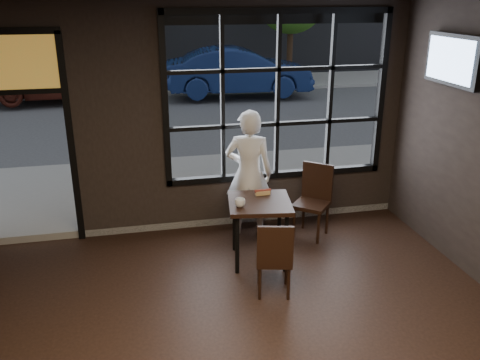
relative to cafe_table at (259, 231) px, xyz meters
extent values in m
cube|color=black|center=(0.52, 1.11, 1.40)|extent=(3.06, 0.12, 2.28)
cube|color=orange|center=(-2.78, 1.11, 1.95)|extent=(1.20, 0.06, 0.70)
cube|color=#545456|center=(-0.68, 21.61, -0.42)|extent=(60.00, 41.00, 0.04)
cube|color=black|center=(0.00, 0.00, 0.00)|extent=(0.83, 0.83, 0.79)
cube|color=black|center=(-0.02, -0.72, 0.04)|extent=(0.46, 0.46, 0.88)
cube|color=black|center=(0.85, 0.51, 0.09)|extent=(0.60, 0.60, 0.98)
imported|color=white|center=(0.05, 0.78, 0.47)|extent=(0.73, 0.59, 1.72)
imported|color=silver|center=(-0.26, -0.11, 0.44)|extent=(0.15, 0.15, 0.10)
cube|color=black|center=(2.25, -0.10, 1.99)|extent=(0.11, 0.99, 0.58)
imported|color=#12214E|center=(1.92, 10.08, 0.43)|extent=(4.54, 1.86, 1.46)
imported|color=#501C13|center=(-3.47, 10.49, 0.46)|extent=(4.49, 1.93, 1.51)
cylinder|color=#332114|center=(-1.59, 12.51, 0.86)|extent=(0.23, 0.23, 2.51)
cylinder|color=#332114|center=(4.21, 12.16, 0.74)|extent=(0.21, 0.21, 2.27)
camera|label=1|loc=(-1.42, -5.38, 2.72)|focal=38.00mm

